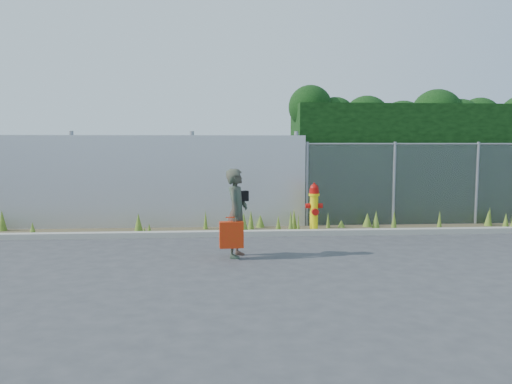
{
  "coord_description": "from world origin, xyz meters",
  "views": [
    {
      "loc": [
        -1.05,
        -8.86,
        1.97
      ],
      "look_at": [
        -0.3,
        1.4,
        1.0
      ],
      "focal_mm": 35.0,
      "sensor_mm": 36.0,
      "label": 1
    }
  ],
  "objects": [
    {
      "name": "woman",
      "position": [
        -0.76,
        -0.17,
        0.78
      ],
      "size": [
        0.52,
        0.65,
        1.56
      ],
      "primitive_type": "imported",
      "rotation": [
        0.0,
        0.0,
        1.28
      ],
      "color": "#106547",
      "rests_on": "ground"
    },
    {
      "name": "fire_hydrant",
      "position": [
        1.05,
        2.05,
        0.55
      ],
      "size": [
        0.38,
        0.34,
        1.14
      ],
      "rotation": [
        0.0,
        0.0,
        0.0
      ],
      "color": "yellow",
      "rests_on": "ground"
    },
    {
      "name": "ground",
      "position": [
        0.0,
        0.0,
        0.0
      ],
      "size": [
        80.0,
        80.0,
        0.0
      ],
      "primitive_type": "plane",
      "color": "#3A3B3D",
      "rests_on": "ground"
    },
    {
      "name": "corrugated_fence",
      "position": [
        -3.25,
        3.01,
        1.1
      ],
      "size": [
        8.5,
        0.21,
        2.3
      ],
      "color": "#B1B2B8",
      "rests_on": "ground"
    },
    {
      "name": "black_shoulder_bag",
      "position": [
        -0.67,
        -0.07,
        1.07
      ],
      "size": [
        0.24,
        0.1,
        0.18
      ],
      "rotation": [
        0.0,
        0.0,
        0.36
      ],
      "color": "black"
    },
    {
      "name": "red_tote_bag",
      "position": [
        -0.86,
        -0.39,
        0.43
      ],
      "size": [
        0.41,
        0.15,
        0.54
      ],
      "rotation": [
        0.0,
        0.0,
        0.07
      ],
      "color": "#B6310A"
    },
    {
      "name": "hedge",
      "position": [
        4.45,
        4.02,
        1.85
      ],
      "size": [
        7.47,
        1.67,
        3.51
      ],
      "color": "black",
      "rests_on": "ground"
    },
    {
      "name": "chainlink_fence",
      "position": [
        4.25,
        3.0,
        1.03
      ],
      "size": [
        6.5,
        0.07,
        2.05
      ],
      "color": "gray",
      "rests_on": "ground"
    },
    {
      "name": "curb",
      "position": [
        0.0,
        1.8,
        0.06
      ],
      "size": [
        16.0,
        0.22,
        0.12
      ],
      "primitive_type": "cube",
      "color": "#9D9A8E",
      "rests_on": "ground"
    },
    {
      "name": "weed_strip",
      "position": [
        0.01,
        2.44,
        0.13
      ],
      "size": [
        16.0,
        1.36,
        0.52
      ],
      "color": "#4E432C",
      "rests_on": "ground"
    }
  ]
}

